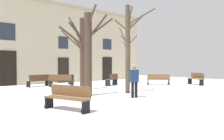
% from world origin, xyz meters
% --- Properties ---
extents(ground_plane, '(30.41, 30.41, 0.00)m').
position_xyz_m(ground_plane, '(0.00, 0.00, 0.00)').
color(ground_plane, white).
extents(building_facade, '(19.01, 0.60, 7.17)m').
position_xyz_m(building_facade, '(-0.00, 8.36, 3.64)').
color(building_facade, beige).
rests_on(building_facade, ground).
extents(tree_right_of_center, '(2.44, 1.65, 4.45)m').
position_xyz_m(tree_right_of_center, '(-3.30, -0.34, 2.27)').
color(tree_right_of_center, '#423326').
rests_on(tree_right_of_center, ground).
extents(tree_center, '(1.03, 2.28, 5.10)m').
position_xyz_m(tree_center, '(-0.94, -0.87, 2.71)').
color(tree_center, '#4C3D2D').
rests_on(tree_center, ground).
extents(tree_foreground, '(2.10, 1.96, 4.66)m').
position_xyz_m(tree_foreground, '(3.65, 3.69, 2.28)').
color(tree_foreground, '#4C3D2D').
rests_on(tree_foreground, ground).
extents(tree_left_of_center, '(2.04, 1.23, 4.54)m').
position_xyz_m(tree_left_of_center, '(-2.17, 2.09, 2.49)').
color(tree_left_of_center, '#423326').
rests_on(tree_left_of_center, ground).
extents(litter_bin, '(0.48, 0.48, 0.79)m').
position_xyz_m(litter_bin, '(-0.56, 6.12, 0.40)').
color(litter_bin, black).
rests_on(litter_bin, ground).
extents(bench_facing_shops, '(0.98, 1.57, 0.97)m').
position_xyz_m(bench_facing_shops, '(6.78, -0.77, 0.49)').
color(bench_facing_shops, brown).
rests_on(bench_facing_shops, ground).
extents(bench_near_lamp, '(1.49, 1.67, 0.91)m').
position_xyz_m(bench_near_lamp, '(-2.29, 4.60, 0.46)').
color(bench_near_lamp, '#51331E').
rests_on(bench_near_lamp, ground).
extents(bench_far_corner, '(1.58, 1.10, 0.91)m').
position_xyz_m(bench_far_corner, '(1.41, 3.26, 0.47)').
color(bench_far_corner, '#51331E').
rests_on(bench_far_corner, ground).
extents(bench_near_center_tree, '(0.95, 1.92, 0.88)m').
position_xyz_m(bench_near_center_tree, '(-5.96, -2.91, 0.46)').
color(bench_near_center_tree, brown).
rests_on(bench_near_center_tree, ground).
extents(bench_back_to_back_left, '(1.81, 0.86, 0.88)m').
position_xyz_m(bench_back_to_back_left, '(-3.32, 6.07, 0.45)').
color(bench_back_to_back_left, '#51331E').
rests_on(bench_back_to_back_left, ground).
extents(bench_back_to_back_right, '(1.54, 1.58, 0.85)m').
position_xyz_m(bench_back_to_back_right, '(4.46, 1.15, 0.45)').
color(bench_back_to_back_right, brown).
rests_on(bench_back_to_back_right, ground).
extents(person_strolling, '(0.44, 0.36, 1.61)m').
position_xyz_m(person_strolling, '(-2.00, -2.36, 0.88)').
color(person_strolling, black).
rests_on(person_strolling, ground).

